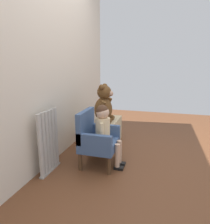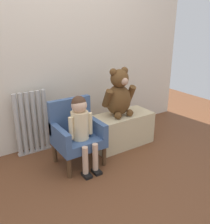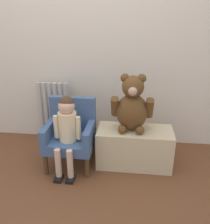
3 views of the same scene
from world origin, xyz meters
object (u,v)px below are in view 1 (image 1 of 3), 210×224
Objects in this scene: radiator at (49,142)px; child_figure at (105,127)px; low_bench at (106,133)px; large_teddy_bear at (104,105)px; child_armchair at (96,138)px.

child_figure is at bearing -61.24° from radiator.
low_bench is at bearing -22.96° from radiator.
large_teddy_bear reaches higher than low_bench.
radiator is 1.06× the size of child_armchair.
child_figure is at bearing -162.60° from large_teddy_bear.
large_teddy_bear is at bearing 155.96° from low_bench.
low_bench is (0.62, 0.05, -0.14)m from child_armchair.
radiator is at bearing 124.37° from child_armchair.
large_teddy_bear is at bearing 7.07° from child_armchair.
low_bench is at bearing -24.04° from large_teddy_bear.
child_figure is 1.02× the size of low_bench.
child_figure is at bearing -165.14° from low_bench.
radiator is at bearing 157.04° from low_bench.
large_teddy_bear reaches higher than child_armchair.
child_figure is at bearing -90.00° from child_armchair.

